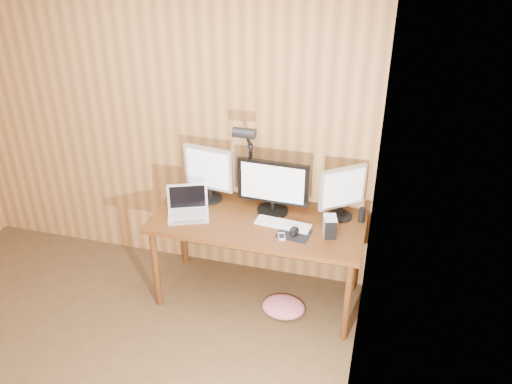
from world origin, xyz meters
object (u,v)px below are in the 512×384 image
at_px(monitor_left, 209,172).
at_px(laptop, 188,208).
at_px(monitor_right, 342,191).
at_px(keyboard, 283,224).
at_px(monitor_center, 273,186).
at_px(mouse, 294,231).
at_px(speaker, 362,215).
at_px(desk_lamp, 247,153).
at_px(hard_drive, 330,226).
at_px(desk, 260,228).
at_px(phone, 282,236).

height_order(monitor_left, laptop, monitor_left).
bearing_deg(laptop, monitor_right, -9.17).
distance_m(monitor_right, keyboard, 0.50).
bearing_deg(monitor_center, mouse, -47.54).
distance_m(keyboard, speaker, 0.59).
bearing_deg(desk_lamp, hard_drive, -19.17).
bearing_deg(desk, laptop, -166.75).
distance_m(desk, phone, 0.36).
xyz_separation_m(phone, speaker, (0.53, 0.36, 0.05)).
xyz_separation_m(monitor_left, hard_drive, (0.99, -0.25, -0.17)).
relative_size(mouse, speaker, 0.99).
bearing_deg(hard_drive, desk_lamp, 144.70).
xyz_separation_m(monitor_center, mouse, (0.22, -0.25, -0.20)).
bearing_deg(desk_lamp, phone, -44.98).
xyz_separation_m(laptop, hard_drive, (1.08, -0.00, 0.02)).
bearing_deg(mouse, keyboard, 151.33).
bearing_deg(monitor_center, keyboard, -52.63).
height_order(monitor_center, monitor_right, monitor_center).
distance_m(monitor_center, phone, 0.41).
relative_size(monitor_center, desk_lamp, 0.76).
height_order(laptop, hard_drive, laptop).
distance_m(desk, keyboard, 0.26).
distance_m(desk, mouse, 0.38).
height_order(keyboard, phone, keyboard).
bearing_deg(hard_drive, monitor_left, 150.95).
distance_m(hard_drive, speaker, 0.31).
relative_size(desk, monitor_right, 3.80).
xyz_separation_m(desk, mouse, (0.30, -0.18, 0.15)).
xyz_separation_m(monitor_center, hard_drive, (0.47, -0.20, -0.15)).
relative_size(hard_drive, phone, 1.44).
relative_size(phone, speaker, 0.92).
bearing_deg(monitor_left, monitor_center, 2.19).
bearing_deg(laptop, phone, -30.88).
distance_m(monitor_center, monitor_left, 0.53).
distance_m(phone, desk_lamp, 0.68).
bearing_deg(monitor_right, desk_lamp, 143.01).
relative_size(keyboard, desk_lamp, 0.58).
height_order(monitor_center, phone, monitor_center).
height_order(laptop, keyboard, laptop).
distance_m(monitor_left, hard_drive, 1.04).
xyz_separation_m(monitor_left, laptop, (-0.09, -0.25, -0.19)).
relative_size(monitor_left, keyboard, 1.07).
relative_size(desk, keyboard, 3.77).
xyz_separation_m(desk, monitor_left, (-0.44, 0.12, 0.37)).
bearing_deg(monitor_center, monitor_right, 7.53).
xyz_separation_m(speaker, desk_lamp, (-0.89, 0.02, 0.39)).
distance_m(desk, speaker, 0.78).
height_order(hard_drive, speaker, hard_drive).
relative_size(monitor_left, speaker, 4.01).
height_order(monitor_center, keyboard, monitor_center).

